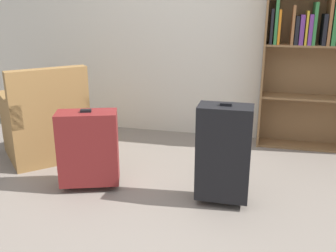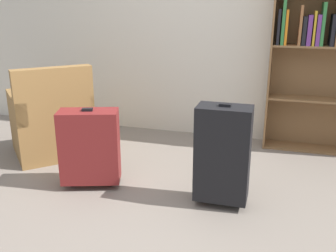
{
  "view_description": "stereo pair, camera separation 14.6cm",
  "coord_description": "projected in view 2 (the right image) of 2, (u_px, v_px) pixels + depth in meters",
  "views": [
    {
      "loc": [
        0.55,
        -2.28,
        1.43
      ],
      "look_at": [
        -0.09,
        0.39,
        0.55
      ],
      "focal_mm": 40.56,
      "sensor_mm": 36.0,
      "label": 1
    },
    {
      "loc": [
        0.69,
        -2.24,
        1.43
      ],
      "look_at": [
        -0.09,
        0.39,
        0.55
      ],
      "focal_mm": 40.56,
      "sensor_mm": 36.0,
      "label": 2
    }
  ],
  "objects": [
    {
      "name": "bookshelf",
      "position": [
        331.0,
        26.0,
        3.56
      ],
      "size": [
        1.07,
        0.28,
        2.08
      ],
      "color": "brown",
      "rests_on": "ground"
    },
    {
      "name": "armchair",
      "position": [
        52.0,
        123.0,
        3.73
      ],
      "size": [
        0.99,
        0.99,
        0.9
      ],
      "color": "olive",
      "rests_on": "ground"
    },
    {
      "name": "back_wall",
      "position": [
        217.0,
        17.0,
        4.02
      ],
      "size": [
        5.84,
        0.1,
        2.6
      ],
      "primitive_type": "cube",
      "color": "beige",
      "rests_on": "ground"
    },
    {
      "name": "mug",
      "position": [
        95.0,
        156.0,
        3.62
      ],
      "size": [
        0.12,
        0.08,
        0.1
      ],
      "color": "red",
      "rests_on": "ground"
    },
    {
      "name": "ground_plane",
      "position": [
        165.0,
        218.0,
        2.67
      ],
      "size": [
        10.22,
        10.22,
        0.0
      ],
      "primitive_type": "plane",
      "color": "slate"
    },
    {
      "name": "suitcase_dark_red",
      "position": [
        90.0,
        146.0,
        3.04
      ],
      "size": [
        0.51,
        0.36,
        0.66
      ],
      "color": "maroon",
      "rests_on": "ground"
    },
    {
      "name": "suitcase_black",
      "position": [
        223.0,
        154.0,
        2.74
      ],
      "size": [
        0.39,
        0.23,
        0.78
      ],
      "color": "black",
      "rests_on": "ground"
    }
  ]
}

